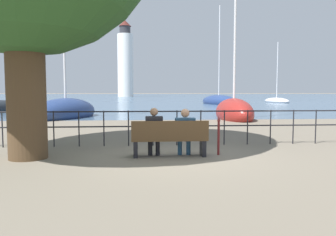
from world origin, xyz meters
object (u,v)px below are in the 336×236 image
Objects in this scene: closed_umbrella at (219,133)px; sailboat_4 at (66,112)px; harbor_lighthouse at (125,61)px; sailboat_3 at (277,101)px; seated_person_right at (185,130)px; park_bench at (170,139)px; sailboat_0 at (219,101)px; sailboat_2 at (23,102)px; seated_person_left at (154,130)px; sailboat_1 at (234,112)px.

closed_umbrella is 14.37m from sailboat_4.
harbor_lighthouse is at bearing 94.10° from closed_umbrella.
seated_person_right is at bearing -122.91° from sailboat_3.
seated_person_right is at bearing 11.45° from park_bench.
sailboat_3 is 0.94× the size of sailboat_4.
sailboat_0 is at bearing 74.25° from sailboat_4.
seated_person_right is 0.12× the size of sailboat_3.
sailboat_3 is 0.36× the size of harbor_lighthouse.
seated_person_right is at bearing -86.36° from harbor_lighthouse.
park_bench is 1.91× the size of closed_umbrella.
sailboat_2 reaches higher than park_bench.
seated_person_left is 1.23× the size of closed_umbrella.
sailboat_1 is (3.48, 10.88, -0.12)m from closed_umbrella.
sailboat_1 reaches higher than sailboat_2.
sailboat_0 is at bearing 79.85° from sailboat_1.
sailboat_1 is 1.61× the size of sailboat_2.
seated_person_left is at bearing -50.34° from sailboat_2.
sailboat_2 is (-22.05, 28.30, -0.15)m from sailboat_1.
sailboat_4 is at bearing 111.56° from seated_person_left.
closed_umbrella is 43.36m from sailboat_2.
sailboat_2 is (-26.61, 5.14, -0.12)m from sailboat_0.
seated_person_left is 0.05× the size of harbor_lighthouse.
sailboat_0 reaches higher than sailboat_1.
seated_person_left is 35.46m from sailboat_0.
park_bench is at bearing -173.09° from closed_umbrella.
closed_umbrella is 0.10× the size of sailboat_4.
sailboat_0 reaches higher than sailboat_2.
sailboat_0 reaches higher than sailboat_3.
sailboat_1 is at bearing 72.25° from closed_umbrella.
sailboat_1 is (-4.57, -23.16, 0.03)m from sailboat_0.
seated_person_right is 0.12× the size of sailboat_4.
seated_person_left is 0.16× the size of sailboat_2.
harbor_lighthouse is (-26.42, 67.82, 12.07)m from sailboat_3.
seated_person_left is at bearing 168.42° from park_bench.
sailboat_0 is at bearing 75.35° from seated_person_right.
closed_umbrella is at bearing -118.18° from sailboat_0.
sailboat_3 is at bearing 64.43° from seated_person_right.
closed_umbrella is 0.04× the size of harbor_lighthouse.
sailboat_3 is (10.59, 6.65, -0.12)m from sailboat_0.
sailboat_1 is (5.12, 10.96, -0.24)m from seated_person_left.
sailboat_1 is at bearing 66.77° from park_bench.
park_bench is 1.59× the size of seated_person_right.
seated_person_left is at bearing -120.72° from sailboat_0.
seated_person_left is (-0.38, 0.08, 0.23)m from park_bench.
seated_person_right is 1.21× the size of closed_umbrella.
closed_umbrella is 109.43m from harbor_lighthouse.
seated_person_left is 0.13× the size of sailboat_3.
sailboat_4 is (-5.82, 12.80, -0.27)m from seated_person_right.
sailboat_0 is at bearing -78.00° from harbor_lighthouse.
sailboat_1 reaches higher than sailboat_4.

